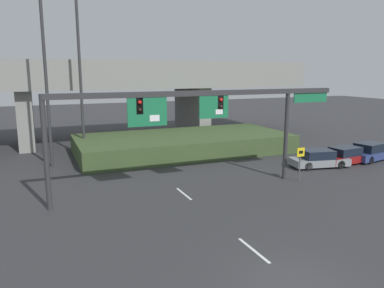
# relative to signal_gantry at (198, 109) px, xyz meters

# --- Properties ---
(ground_plane) EXTENTS (160.00, 160.00, 0.00)m
(ground_plane) POSITION_rel_signal_gantry_xyz_m (-1.11, -11.16, -5.14)
(ground_plane) COLOR #2D2D30
(lane_markings) EXTENTS (0.14, 26.38, 0.01)m
(lane_markings) POSITION_rel_signal_gantry_xyz_m (-1.11, 3.63, -5.14)
(lane_markings) COLOR silver
(lane_markings) RESTS_ON ground
(signal_gantry) EXTENTS (18.92, 0.44, 6.25)m
(signal_gantry) POSITION_rel_signal_gantry_xyz_m (0.00, 0.00, 0.00)
(signal_gantry) COLOR #2D2D30
(signal_gantry) RESTS_ON ground
(speed_limit_sign) EXTENTS (0.60, 0.11, 2.42)m
(speed_limit_sign) POSITION_rel_signal_gantry_xyz_m (7.05, -1.04, -3.56)
(speed_limit_sign) COLOR #4C4C4C
(speed_limit_sign) RESTS_ON ground
(highway_light_pole_near) EXTENTS (0.70, 0.36, 16.77)m
(highway_light_pole_near) POSITION_rel_signal_gantry_xyz_m (-5.42, 12.65, 3.63)
(highway_light_pole_near) COLOR #2D2D30
(highway_light_pole_near) RESTS_ON ground
(highway_light_pole_far) EXTENTS (0.70, 0.36, 14.85)m
(highway_light_pole_far) POSITION_rel_signal_gantry_xyz_m (-8.24, 9.96, 2.66)
(highway_light_pole_far) COLOR #2D2D30
(highway_light_pole_far) RESTS_ON ground
(overpass_bridge) EXTENTS (42.34, 9.75, 8.44)m
(overpass_bridge) POSITION_rel_signal_gantry_xyz_m (-1.11, 19.82, 0.98)
(overpass_bridge) COLOR gray
(overpass_bridge) RESTS_ON ground
(grass_embankment) EXTENTS (19.32, 8.96, 1.63)m
(grass_embankment) POSITION_rel_signal_gantry_xyz_m (3.34, 10.91, -4.33)
(grass_embankment) COLOR #384C28
(grass_embankment) RESTS_ON ground
(parked_sedan_near_right) EXTENTS (4.72, 2.64, 1.37)m
(parked_sedan_near_right) POSITION_rel_signal_gantry_xyz_m (11.06, 1.68, -4.50)
(parked_sedan_near_right) COLOR gray
(parked_sedan_near_right) RESTS_ON ground
(parked_sedan_mid_right) EXTENTS (4.62, 2.21, 1.38)m
(parked_sedan_mid_right) POSITION_rel_signal_gantry_xyz_m (13.87, 1.69, -4.50)
(parked_sedan_mid_right) COLOR maroon
(parked_sedan_mid_right) RESTS_ON ground
(parked_sedan_far_right) EXTENTS (4.83, 2.70, 1.48)m
(parked_sedan_far_right) POSITION_rel_signal_gantry_xyz_m (16.78, 1.87, -4.46)
(parked_sedan_far_right) COLOR navy
(parked_sedan_far_right) RESTS_ON ground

